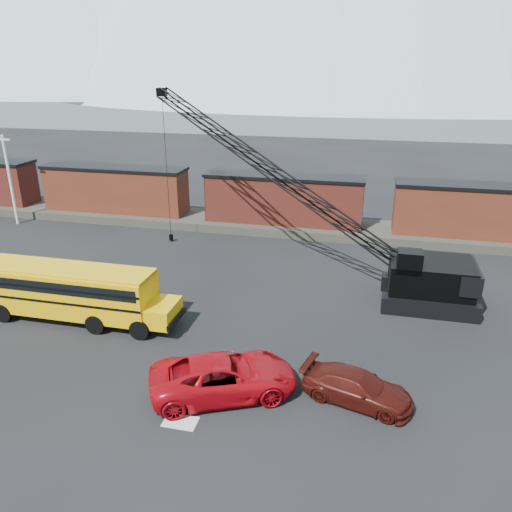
{
  "coord_description": "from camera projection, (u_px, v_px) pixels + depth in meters",
  "views": [
    {
      "loc": [
        7.37,
        -19.46,
        13.79
      ],
      "look_at": [
        0.95,
        7.55,
        3.0
      ],
      "focal_mm": 35.0,
      "sensor_mm": 36.0,
      "label": 1
    }
  ],
  "objects": [
    {
      "name": "crawler_crane",
      "position": [
        271.0,
        171.0,
        33.53
      ],
      "size": [
        22.88,
        9.62,
        12.25
      ],
      "color": "black",
      "rests_on": "ground"
    },
    {
      "name": "snow_patch",
      "position": [
        180.0,
        422.0,
        20.49
      ],
      "size": [
        1.4,
        0.9,
        0.02
      ],
      "primitive_type": "cube",
      "color": "silver",
      "rests_on": "ground"
    },
    {
      "name": "utility_pole",
      "position": [
        10.0,
        179.0,
        44.22
      ],
      "size": [
        1.4,
        0.24,
        8.0
      ],
      "color": "silver",
      "rests_on": "ground"
    },
    {
      "name": "gravel_berm",
      "position": [
        283.0,
        225.0,
        44.05
      ],
      "size": [
        120.0,
        5.0,
        0.7
      ],
      "primitive_type": "cube",
      "color": "#444138",
      "rests_on": "ground"
    },
    {
      "name": "boxcar_mid",
      "position": [
        284.0,
        199.0,
        43.17
      ],
      "size": [
        13.7,
        3.1,
        4.17
      ],
      "color": "#501816",
      "rests_on": "gravel_berm"
    },
    {
      "name": "boxcar_east_near",
      "position": [
        481.0,
        211.0,
        39.73
      ],
      "size": [
        13.7,
        3.1,
        4.17
      ],
      "color": "#4C2015",
      "rests_on": "gravel_berm"
    },
    {
      "name": "red_pickup",
      "position": [
        224.0,
        376.0,
        21.94
      ],
      "size": [
        7.11,
        5.41,
        1.8
      ],
      "primitive_type": "imported",
      "rotation": [
        0.0,
        0.0,
        2.0
      ],
      "color": "#B50813",
      "rests_on": "ground"
    },
    {
      "name": "maroon_suv",
      "position": [
        357.0,
        387.0,
        21.52
      ],
      "size": [
        5.18,
        3.13,
        1.4
      ],
      "primitive_type": "imported",
      "rotation": [
        0.0,
        0.0,
        1.32
      ],
      "color": "#400F0B",
      "rests_on": "ground"
    },
    {
      "name": "ground",
      "position": [
        201.0,
        366.0,
        24.23
      ],
      "size": [
        160.0,
        160.0,
        0.0
      ],
      "primitive_type": "plane",
      "color": "black",
      "rests_on": "ground"
    },
    {
      "name": "boxcar_west_near",
      "position": [
        116.0,
        189.0,
        46.62
      ],
      "size": [
        13.7,
        3.1,
        4.17
      ],
      "color": "#4C2015",
      "rests_on": "gravel_berm"
    },
    {
      "name": "school_bus",
      "position": [
        74.0,
        291.0,
        28.01
      ],
      "size": [
        11.65,
        2.65,
        3.19
      ],
      "color": "#EBAD04",
      "rests_on": "ground"
    }
  ]
}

